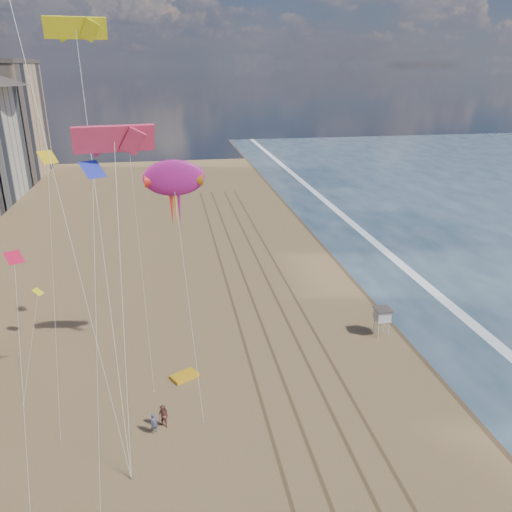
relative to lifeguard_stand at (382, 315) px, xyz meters
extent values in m
plane|color=#42301E|center=(6.32, 13.76, -2.26)|extent=(260.00, 260.00, 0.00)
plane|color=white|center=(10.52, 13.76, -2.25)|extent=(260.00, 260.00, 0.00)
cube|color=brown|center=(-13.88, 3.76, -2.25)|extent=(0.28, 120.00, 0.01)
cube|color=brown|center=(-11.48, 3.76, -2.25)|extent=(0.28, 120.00, 0.01)
cube|color=brown|center=(-8.68, 3.76, -2.25)|extent=(0.28, 120.00, 0.01)
cube|color=brown|center=(-6.48, 3.76, -2.25)|extent=(0.28, 120.00, 0.01)
cube|color=tan|center=(-58.68, 87.76, 10.74)|extent=(16.00, 24.00, 26.00)
cylinder|color=silver|center=(-0.54, -0.54, -1.45)|extent=(0.11, 0.11, 1.62)
cylinder|color=silver|center=(0.54, -0.54, -1.45)|extent=(0.11, 0.11, 1.62)
cylinder|color=silver|center=(-0.54, 0.54, -1.45)|extent=(0.11, 0.11, 1.62)
cylinder|color=silver|center=(0.54, 0.54, -1.45)|extent=(0.11, 0.11, 1.62)
cube|color=silver|center=(0.00, 0.00, -0.50)|extent=(1.44, 1.44, 0.11)
cube|color=silver|center=(0.00, 0.00, 0.04)|extent=(1.35, 1.35, 0.99)
cube|color=#473D38|center=(0.00, 0.00, 0.63)|extent=(1.62, 1.62, 0.09)
cube|color=orange|center=(-19.89, -4.03, -2.13)|extent=(2.66, 2.36, 0.26)
ellipsoid|color=#A81979|center=(-19.77, -0.79, 14.73)|extent=(4.76, 0.89, 2.82)
cone|color=red|center=(-21.47, -0.79, 14.52)|extent=(1.27, 1.06, 1.06)
cone|color=orange|center=(-18.07, -0.79, 14.52)|extent=(1.27, 1.06, 1.06)
cylinder|color=silver|center=(-19.22, -5.60, 5.71)|extent=(0.03, 0.03, 18.64)
imported|color=#515368|center=(-22.33, -10.78, -1.41)|extent=(0.74, 0.70, 1.70)
imported|color=brown|center=(-21.65, -10.25, -1.30)|extent=(1.18, 1.12, 1.92)
cube|color=yellow|center=(-27.13, 6.22, 26.25)|extent=(5.17, 1.71, 1.76)
cube|color=#D93058|center=(-23.35, -9.02, 19.05)|extent=(5.06, 1.68, 1.72)
plane|color=yellow|center=(-33.33, 5.14, 2.86)|extent=(1.19, 1.25, 0.51)
plane|color=gold|center=(-29.60, 0.58, 16.47)|extent=(2.04, 1.96, 0.88)
plane|color=#2230B7|center=(-24.83, -9.14, 17.21)|extent=(2.07, 2.00, 0.89)
plane|color=red|center=(-30.48, -8.80, 11.53)|extent=(1.70, 1.65, 0.57)
plane|color=black|center=(-23.36, 2.75, 16.66)|extent=(1.43, 1.38, 0.57)
camera|label=1|loc=(-20.07, -41.57, 23.31)|focal=35.00mm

